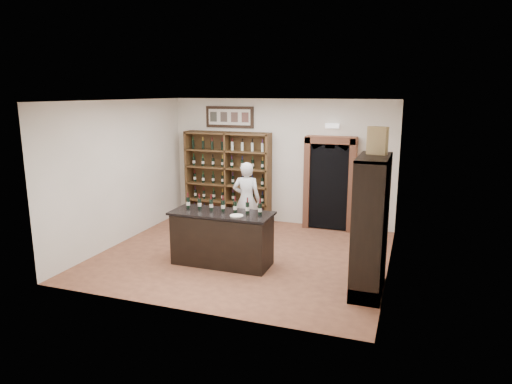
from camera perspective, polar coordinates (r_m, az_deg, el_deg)
floor at (r=9.14m, az=-1.53°, el=-7.80°), size 5.50×5.50×0.00m
ceiling at (r=8.57m, az=-1.65°, el=11.36°), size 5.50×5.50×0.00m
wall_back at (r=11.07m, az=3.05°, el=3.80°), size 5.50×0.04×3.00m
wall_left at (r=10.04m, az=-16.43°, el=2.41°), size 0.04×5.00×3.00m
wall_right at (r=8.18m, az=16.71°, el=0.20°), size 0.04×5.00×3.00m
wine_shelf at (r=11.41m, az=-3.49°, el=2.01°), size 2.20×0.38×2.20m
framed_picture at (r=11.37m, az=-3.32°, el=9.34°), size 1.25×0.04×0.52m
arched_doorway at (r=10.68m, az=9.21°, el=1.37°), size 1.17×0.35×2.17m
emergency_light at (r=10.61m, az=9.53°, el=8.16°), size 0.30×0.10×0.10m
tasting_counter at (r=8.52m, az=-4.26°, el=-5.83°), size 1.88×0.78×1.00m
counter_bottle_0 at (r=8.72m, az=-8.49°, el=-1.32°), size 0.07×0.07×0.30m
counter_bottle_1 at (r=8.61m, az=-7.07°, el=-1.45°), size 0.07×0.07×0.30m
counter_bottle_2 at (r=8.51m, az=-5.63°, el=-1.58°), size 0.07×0.07×0.30m
counter_bottle_3 at (r=8.41m, az=-4.14°, el=-1.72°), size 0.07×0.07×0.30m
counter_bottle_4 at (r=8.32m, az=-2.62°, el=-1.85°), size 0.07×0.07×0.30m
counter_bottle_5 at (r=8.24m, az=-1.07°, el=-1.99°), size 0.07×0.07×0.30m
counter_bottle_6 at (r=8.16m, az=0.51°, el=-2.13°), size 0.07×0.07×0.30m
side_cabinet at (r=7.52m, az=14.27°, el=-6.62°), size 0.48×1.20×2.20m
shopkeeper at (r=10.00m, az=-1.19°, el=-0.99°), size 0.67×0.49×1.68m
plate at (r=8.09m, az=-2.45°, el=-2.98°), size 0.24×0.24×0.02m
wine_crate at (r=7.36m, az=14.94°, el=6.22°), size 0.33×0.21×0.43m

